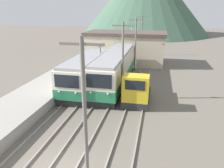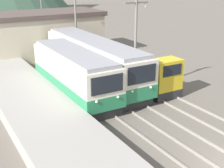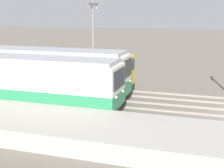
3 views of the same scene
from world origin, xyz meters
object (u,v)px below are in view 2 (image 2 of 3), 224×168
commuter_train_left (74,75)px  catenary_mast_far (76,24)px  commuter_train_center (93,62)px  catenary_mast_distant (42,13)px  shunting_locomotive (154,78)px  catenary_mast_mid (136,44)px

commuter_train_left → catenary_mast_far: bearing=64.6°
commuter_train_center → catenary_mast_far: size_ratio=1.98×
catenary_mast_distant → shunting_locomotive: bearing=-86.2°
commuter_train_center → catenary_mast_distant: catenary_mast_distant is taller
catenary_mast_mid → catenary_mast_far: (0.00, 10.97, 0.00)m
shunting_locomotive → catenary_mast_mid: bearing=159.5°
commuter_train_center → shunting_locomotive: (3.00, -4.73, -0.53)m
catenary_mast_far → catenary_mast_distant: (0.00, 10.97, 0.00)m
commuter_train_left → commuter_train_center: 3.61m
catenary_mast_far → shunting_locomotive: bearing=-82.6°
commuter_train_left → shunting_locomotive: commuter_train_left is taller
commuter_train_center → catenary_mast_distant: bearing=85.1°
commuter_train_center → catenary_mast_distant: (1.51, 17.76, 2.25)m
catenary_mast_far → commuter_train_center: bearing=-102.5°
commuter_train_center → catenary_mast_mid: (1.51, -4.17, 2.25)m
catenary_mast_far → catenary_mast_mid: bearing=-90.0°
shunting_locomotive → catenary_mast_far: catenary_mast_far is taller
commuter_train_left → catenary_mast_far: size_ratio=1.43×
shunting_locomotive → catenary_mast_far: 11.95m
shunting_locomotive → catenary_mast_mid: catenary_mast_mid is taller
shunting_locomotive → commuter_train_center: bearing=122.4°
shunting_locomotive → catenary_mast_distant: 22.71m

